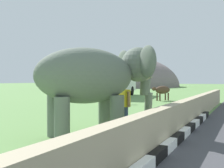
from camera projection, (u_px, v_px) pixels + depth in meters
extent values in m
cube|color=white|center=(143.00, 168.00, 4.80)|extent=(0.90, 0.20, 0.24)
cube|color=black|center=(158.00, 155.00, 5.61)|extent=(0.90, 0.20, 0.24)
cube|color=white|center=(169.00, 146.00, 6.41)|extent=(0.90, 0.20, 0.24)
cube|color=black|center=(177.00, 139.00, 7.21)|extent=(0.90, 0.20, 0.24)
cube|color=white|center=(184.00, 133.00, 8.01)|extent=(0.90, 0.20, 0.24)
cube|color=black|center=(190.00, 128.00, 8.81)|extent=(0.90, 0.20, 0.24)
cube|color=white|center=(195.00, 124.00, 9.61)|extent=(0.90, 0.20, 0.24)
cube|color=black|center=(199.00, 121.00, 10.41)|extent=(0.90, 0.20, 0.24)
cube|color=white|center=(202.00, 118.00, 11.21)|extent=(0.90, 0.20, 0.24)
cube|color=black|center=(205.00, 115.00, 12.01)|extent=(0.90, 0.20, 0.24)
cube|color=tan|center=(168.00, 123.00, 7.43)|extent=(28.00, 0.36, 1.00)
cylinder|color=slate|center=(105.00, 113.00, 8.81)|extent=(0.44, 0.44, 1.27)
cylinder|color=slate|center=(117.00, 116.00, 7.99)|extent=(0.44, 0.44, 1.27)
cylinder|color=slate|center=(54.00, 116.00, 8.08)|extent=(0.44, 0.44, 1.27)
cylinder|color=slate|center=(62.00, 120.00, 7.26)|extent=(0.44, 0.44, 1.27)
ellipsoid|color=slate|center=(85.00, 76.00, 8.02)|extent=(3.43, 3.15, 1.70)
sphere|color=slate|center=(138.00, 65.00, 8.81)|extent=(1.16, 1.16, 1.16)
ellipsoid|color=#D84C8C|center=(146.00, 60.00, 8.94)|extent=(0.67, 0.73, 0.44)
ellipsoid|color=slate|center=(123.00, 64.00, 9.45)|extent=(0.74, 0.86, 1.00)
ellipsoid|color=slate|center=(147.00, 61.00, 8.05)|extent=(0.74, 0.86, 1.00)
cylinder|color=slate|center=(146.00, 81.00, 8.95)|extent=(0.54, 0.56, 0.98)
cylinder|color=slate|center=(148.00, 104.00, 9.01)|extent=(0.40, 0.41, 0.82)
cone|color=beige|center=(140.00, 78.00, 9.17)|extent=(0.45, 0.53, 0.22)
cone|color=beige|center=(149.00, 78.00, 8.67)|extent=(0.45, 0.53, 0.22)
cylinder|color=navy|center=(123.00, 118.00, 9.09)|extent=(0.15, 0.15, 0.82)
cylinder|color=navy|center=(126.00, 119.00, 8.92)|extent=(0.15, 0.15, 0.82)
cube|color=yellow|center=(124.00, 98.00, 9.00)|extent=(0.42, 0.47, 0.58)
cylinder|color=#9E7251|center=(120.00, 98.00, 9.22)|extent=(0.13, 0.13, 0.52)
cylinder|color=#9E7251|center=(129.00, 99.00, 8.77)|extent=(0.13, 0.13, 0.52)
sphere|color=#9E7251|center=(124.00, 85.00, 8.99)|extent=(0.23, 0.23, 0.23)
cube|color=silver|center=(114.00, 77.00, 27.38)|extent=(8.83, 3.64, 3.00)
cube|color=#3F5160|center=(114.00, 72.00, 27.37)|extent=(8.16, 3.59, 0.76)
cylinder|color=black|center=(112.00, 90.00, 30.37)|extent=(1.03, 0.43, 1.00)
cylinder|color=black|center=(131.00, 91.00, 29.61)|extent=(1.03, 0.43, 1.00)
cylinder|color=black|center=(93.00, 93.00, 25.19)|extent=(1.03, 0.43, 1.00)
cylinder|color=black|center=(116.00, 93.00, 24.43)|extent=(1.03, 0.43, 1.00)
cylinder|color=beige|center=(117.00, 99.00, 18.93)|extent=(0.12, 0.12, 0.65)
cylinder|color=beige|center=(119.00, 100.00, 18.59)|extent=(0.12, 0.12, 0.65)
cylinder|color=beige|center=(105.00, 100.00, 18.64)|extent=(0.12, 0.12, 0.65)
cylinder|color=beige|center=(107.00, 100.00, 18.30)|extent=(0.12, 0.12, 0.65)
ellipsoid|color=beige|center=(112.00, 92.00, 18.61)|extent=(1.50, 1.47, 0.66)
ellipsoid|color=beige|center=(124.00, 90.00, 18.91)|extent=(0.47, 0.46, 0.32)
cylinder|color=#473323|center=(160.00, 97.00, 21.50)|extent=(0.12, 0.12, 0.65)
cylinder|color=#473323|center=(157.00, 97.00, 21.81)|extent=(0.12, 0.12, 0.65)
cylinder|color=#473323|center=(168.00, 97.00, 21.95)|extent=(0.12, 0.12, 0.65)
cylinder|color=#473323|center=(165.00, 96.00, 22.26)|extent=(0.12, 0.12, 0.65)
ellipsoid|color=#473323|center=(163.00, 90.00, 21.87)|extent=(1.59, 1.31, 0.66)
ellipsoid|color=#473323|center=(154.00, 89.00, 21.40)|extent=(0.48, 0.43, 0.32)
ellipsoid|color=slate|center=(127.00, 87.00, 65.87)|extent=(31.49, 25.19, 15.17)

